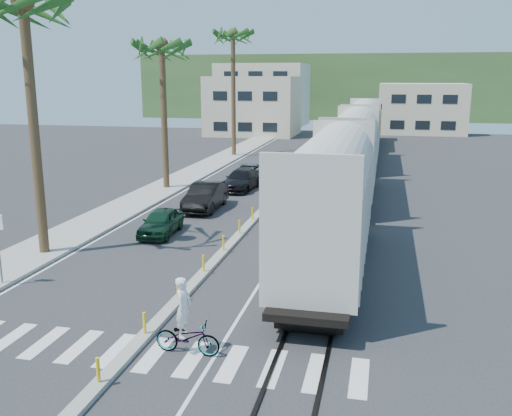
{
  "coord_description": "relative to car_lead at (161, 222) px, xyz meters",
  "views": [
    {
      "loc": [
        7.05,
        -16.37,
        8.04
      ],
      "look_at": [
        1.32,
        9.0,
        2.0
      ],
      "focal_mm": 40.0,
      "sensor_mm": 36.0,
      "label": 1
    }
  ],
  "objects": [
    {
      "name": "ground",
      "position": [
        4.03,
        -10.38,
        -0.67
      ],
      "size": [
        140.0,
        140.0,
        0.0
      ],
      "primitive_type": "plane",
      "color": "#28282B",
      "rests_on": "ground"
    },
    {
      "name": "sidewalk",
      "position": [
        -4.47,
        14.62,
        -0.6
      ],
      "size": [
        3.0,
        90.0,
        0.15
      ],
      "primitive_type": "cube",
      "color": "gray",
      "rests_on": "ground"
    },
    {
      "name": "rails",
      "position": [
        9.03,
        17.62,
        -0.64
      ],
      "size": [
        1.56,
        100.0,
        0.06
      ],
      "color": "black",
      "rests_on": "ground"
    },
    {
      "name": "median",
      "position": [
        4.03,
        9.58,
        -0.59
      ],
      "size": [
        0.45,
        60.0,
        0.85
      ],
      "color": "gray",
      "rests_on": "ground"
    },
    {
      "name": "crosswalk",
      "position": [
        4.03,
        -12.38,
        -0.67
      ],
      "size": [
        14.0,
        2.2,
        0.01
      ],
      "primitive_type": "cube",
      "color": "silver",
      "rests_on": "ground"
    },
    {
      "name": "lane_markings",
      "position": [
        1.88,
        14.62,
        -0.67
      ],
      "size": [
        9.42,
        90.0,
        0.01
      ],
      "color": "silver",
      "rests_on": "ground"
    },
    {
      "name": "freight_train",
      "position": [
        9.03,
        16.67,
        2.23
      ],
      "size": [
        3.0,
        60.94,
        5.85
      ],
      "color": "beige",
      "rests_on": "ground"
    },
    {
      "name": "palm_trees",
      "position": [
        -4.06,
        12.32,
        10.14
      ],
      "size": [
        3.5,
        37.2,
        13.75
      ],
      "color": "brown",
      "rests_on": "ground"
    },
    {
      "name": "buildings",
      "position": [
        -2.38,
        61.27,
        3.69
      ],
      "size": [
        38.0,
        27.0,
        10.0
      ],
      "color": "beige",
      "rests_on": "ground"
    },
    {
      "name": "hillside",
      "position": [
        4.03,
        89.62,
        5.33
      ],
      "size": [
        80.0,
        20.0,
        12.0
      ],
      "primitive_type": "cube",
      "color": "#385628",
      "rests_on": "ground"
    },
    {
      "name": "car_lead",
      "position": [
        0.0,
        0.0,
        0.0
      ],
      "size": [
        2.06,
        4.13,
        1.34
      ],
      "primitive_type": "imported",
      "rotation": [
        0.0,
        0.0,
        0.06
      ],
      "color": "#113320",
      "rests_on": "ground"
    },
    {
      "name": "car_second",
      "position": [
        0.51,
        5.99,
        0.14
      ],
      "size": [
        1.89,
        5.0,
        1.63
      ],
      "primitive_type": "imported",
      "rotation": [
        0.0,
        0.0,
        0.02
      ],
      "color": "black",
      "rests_on": "ground"
    },
    {
      "name": "car_third",
      "position": [
        1.14,
        12.59,
        0.05
      ],
      "size": [
        2.9,
        5.32,
        1.44
      ],
      "primitive_type": "imported",
      "rotation": [
        0.0,
        0.0,
        -0.09
      ],
      "color": "black",
      "rests_on": "ground"
    },
    {
      "name": "car_rear",
      "position": [
        0.49,
        16.85,
        -0.07
      ],
      "size": [
        2.42,
        4.54,
        1.21
      ],
      "primitive_type": "imported",
      "rotation": [
        0.0,
        0.0,
        -0.05
      ],
      "color": "#949799",
      "rests_on": "ground"
    },
    {
      "name": "cyclist",
      "position": [
        5.68,
        -12.07,
        0.1
      ],
      "size": [
        0.87,
        2.05,
        2.37
      ],
      "rotation": [
        0.0,
        0.0,
        1.53
      ],
      "color": "#9EA0A5",
      "rests_on": "ground"
    }
  ]
}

